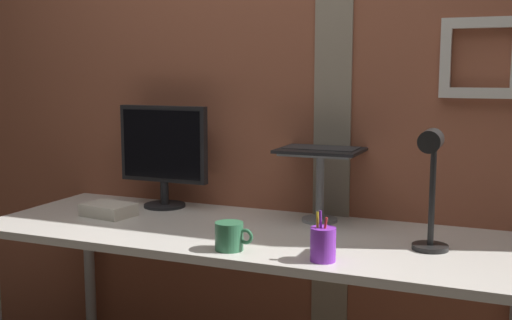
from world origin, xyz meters
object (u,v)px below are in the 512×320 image
(laptop, at_px, (325,134))
(pen_cup, at_px, (323,244))
(monitor, at_px, (163,149))
(desk_lamp, at_px, (431,176))
(coffee_mug, at_px, (230,236))

(laptop, bearing_deg, pen_cup, -74.17)
(monitor, relative_size, laptop, 1.38)
(pen_cup, bearing_deg, monitor, 150.08)
(monitor, bearing_deg, pen_cup, -29.92)
(laptop, xyz_separation_m, desk_lamp, (0.45, -0.36, -0.08))
(monitor, xyz_separation_m, pen_cup, (0.86, -0.49, -0.20))
(monitor, height_order, laptop, laptop)
(desk_lamp, xyz_separation_m, pen_cup, (-0.29, -0.21, -0.20))
(laptop, height_order, coffee_mug, laptop)
(monitor, height_order, desk_lamp, monitor)
(monitor, bearing_deg, laptop, 5.58)
(pen_cup, bearing_deg, coffee_mug, 179.94)
(laptop, height_order, pen_cup, laptop)
(laptop, distance_m, coffee_mug, 0.65)
(coffee_mug, bearing_deg, laptop, 74.26)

